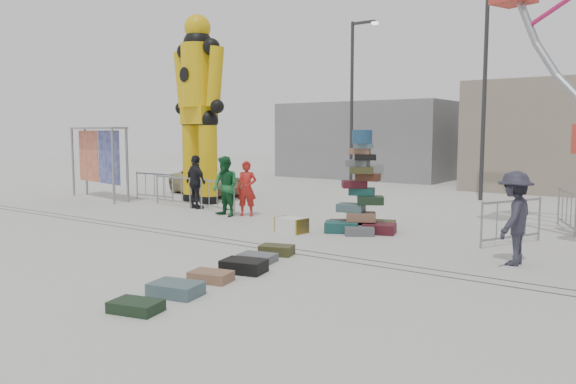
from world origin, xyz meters
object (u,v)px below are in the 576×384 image
Objects in this scene: pedestrian_red at (247,189)px; pedestrian_green at (225,186)px; banner_scaffold at (98,145)px; barricade_wheel_front at (511,222)px; pedestrian_grey at (514,218)px; suitcase_tower at (361,203)px; barricade_dummy_b at (173,191)px; lamp_post_right at (487,86)px; crash_test_dummy at (199,102)px; pedestrian_black at (196,182)px; steamer_trunk at (291,225)px; barricade_wheel_back at (567,210)px; barricade_dummy_a at (154,187)px; parked_suv at (207,181)px; lamp_post_left at (353,95)px; barricade_dummy_c at (217,196)px.

pedestrian_green is (-0.51, -0.46, 0.08)m from pedestrian_red.
barricade_wheel_front is at bearing 11.63° from banner_scaffold.
pedestrian_grey reaches higher than pedestrian_red.
suitcase_tower reaches higher than barricade_dummy_b.
lamp_post_right reaches higher than banner_scaffold.
crash_test_dummy is 3.41m from pedestrian_black.
steamer_trunk is 7.58m from barricade_wheel_back.
crash_test_dummy is at bearing -104.05° from pedestrian_grey.
barricade_dummy_a is at bearing -103.55° from barricade_wheel_back.
pedestrian_green is at bearing -112.02° from parked_suv.
lamp_post_left is at bearing -6.83° from parked_suv.
parked_suv reaches higher than steamer_trunk.
pedestrian_grey is at bearing -14.12° from barricade_dummy_a.
pedestrian_black is at bearing 1.35° from barricade_dummy_b.
lamp_post_right is 4.00× the size of barricade_dummy_b.
barricade_wheel_back is (14.49, 2.01, 0.00)m from barricade_dummy_a.
pedestrian_grey reaches higher than barricade_wheel_back.
suitcase_tower is 3.26× the size of steamer_trunk.
barricade_dummy_a is 1.00× the size of barricade_dummy_b.
crash_test_dummy is 4.21m from parked_suv.
crash_test_dummy reaches higher than pedestrian_black.
barricade_dummy_a is 5.75m from pedestrian_red.
parked_suv is at bearing -154.59° from lamp_post_right.
pedestrian_red is at bearing 15.03° from barricade_dummy_c.
steamer_trunk is (4.94, -12.23, -4.29)m from lamp_post_left.
barricade_wheel_back is at bearing 18.44° from barricade_dummy_b.
lamp_post_left reaches higher than pedestrian_grey.
pedestrian_green is (-8.64, -0.60, 0.41)m from barricade_wheel_front.
steamer_trunk is at bearing -73.46° from barricade_wheel_back.
pedestrian_grey is (4.35, -1.58, 0.19)m from suitcase_tower.
lamp_post_right is 15.56m from banner_scaffold.
steamer_trunk is 0.42× the size of barricade_dummy_b.
lamp_post_left is at bearing 108.33° from barricade_dummy_c.
banner_scaffold is 16.09m from barricade_wheel_front.
barricade_wheel_back is at bearing -34.77° from lamp_post_left.
lamp_post_left is 9.49× the size of steamer_trunk.
suitcase_tower reaches higher than pedestrian_red.
barricade_wheel_back is (3.91, -5.57, -3.93)m from lamp_post_right.
pedestrian_green is at bearing 119.91° from barricade_wheel_front.
crash_test_dummy is 3.64× the size of barricade_dummy_b.
suitcase_tower is 1.37× the size of barricade_wheel_back.
lamp_post_left reaches higher than barricade_dummy_c.
banner_scaffold is at bearing -94.99° from pedestrian_grey.
barricade_dummy_b is at bearing 114.75° from barricade_wheel_front.
pedestrian_red is (3.84, -0.39, 0.34)m from barricade_dummy_b.
barricade_dummy_b is (4.04, 0.25, -1.62)m from banner_scaffold.
parked_suv reaches higher than barricade_wheel_front.
barricade_dummy_a is (-8.52, 2.65, 0.35)m from steamer_trunk.
barricade_wheel_front is at bearing -35.18° from barricade_wheel_back.
pedestrian_green is at bearing -18.68° from barricade_dummy_a.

